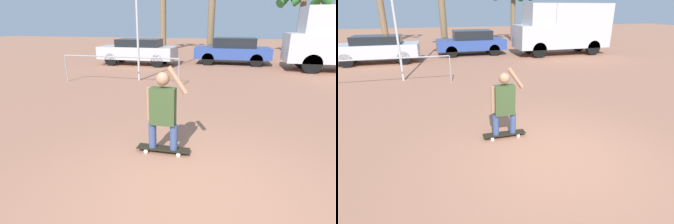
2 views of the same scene
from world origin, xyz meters
The scene contains 6 objects.
ground_plane centered at (0.00, 0.00, 0.00)m, with size 80.00×80.00×0.00m, color #A36B51.
skateboard centered at (-0.75, 1.08, 0.08)m, with size 0.97×0.23×0.09m.
person_skateboarder centered at (-0.75, 1.08, 0.88)m, with size 0.73×0.23×1.51m.
parked_car_blue centered at (0.43, 12.79, 0.79)m, with size 4.21×1.88×1.49m.
parked_car_silver centered at (-4.82, 11.34, 0.78)m, with size 4.33×1.75×1.43m.
plaza_railing_segment centered at (-3.79, 6.27, 0.91)m, with size 4.69×0.05×1.08m.
Camera 1 is at (0.33, -3.11, 2.26)m, focal length 28.00 mm.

